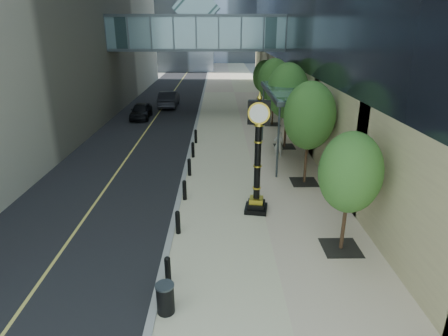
{
  "coord_description": "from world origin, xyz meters",
  "views": [
    {
      "loc": [
        -1.02,
        -9.2,
        7.92
      ],
      "look_at": [
        -0.8,
        6.27,
        2.12
      ],
      "focal_mm": 30.0,
      "sensor_mm": 36.0,
      "label": 1
    }
  ],
  "objects_px": {
    "car_near": "(141,111)",
    "pedestrian": "(279,144)",
    "car_far": "(169,99)",
    "street_clock": "(257,164)",
    "trash_bin": "(165,299)"
  },
  "relations": [
    {
      "from": "car_far",
      "to": "trash_bin",
      "type": "bearing_deg",
      "value": 96.81
    },
    {
      "from": "street_clock",
      "to": "pedestrian",
      "type": "relative_size",
      "value": 3.1
    },
    {
      "from": "car_near",
      "to": "trash_bin",
      "type": "bearing_deg",
      "value": -78.57
    },
    {
      "from": "street_clock",
      "to": "pedestrian",
      "type": "height_order",
      "value": "street_clock"
    },
    {
      "from": "street_clock",
      "to": "car_far",
      "type": "height_order",
      "value": "street_clock"
    },
    {
      "from": "trash_bin",
      "to": "car_far",
      "type": "xyz_separation_m",
      "value": [
        -3.71,
        30.92,
        0.35
      ]
    },
    {
      "from": "street_clock",
      "to": "car_far",
      "type": "bearing_deg",
      "value": 116.06
    },
    {
      "from": "pedestrian",
      "to": "trash_bin",
      "type": "bearing_deg",
      "value": 68.44
    },
    {
      "from": "pedestrian",
      "to": "car_far",
      "type": "distance_m",
      "value": 19.11
    },
    {
      "from": "car_near",
      "to": "pedestrian",
      "type": "bearing_deg",
      "value": -46.88
    },
    {
      "from": "pedestrian",
      "to": "car_far",
      "type": "relative_size",
      "value": 0.33
    },
    {
      "from": "street_clock",
      "to": "trash_bin",
      "type": "distance_m",
      "value": 7.47
    },
    {
      "from": "car_far",
      "to": "street_clock",
      "type": "bearing_deg",
      "value": 105.89
    },
    {
      "from": "pedestrian",
      "to": "car_far",
      "type": "xyz_separation_m",
      "value": [
        -9.14,
        16.78,
        -0.05
      ]
    },
    {
      "from": "street_clock",
      "to": "car_near",
      "type": "xyz_separation_m",
      "value": [
        -8.89,
        19.08,
        -1.62
      ]
    }
  ]
}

